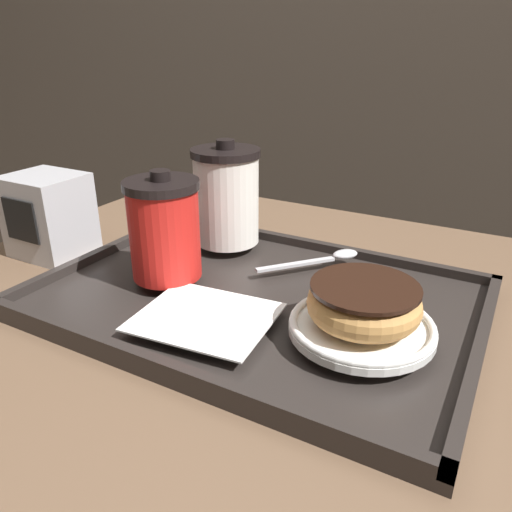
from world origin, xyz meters
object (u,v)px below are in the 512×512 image
object	(u,v)px
donut_chocolate_glazed	(364,303)
coffee_cup_rear	(226,196)
spoon	(331,257)
coffee_cup_front	(164,229)
napkin_dispenser	(49,215)

from	to	relation	value
donut_chocolate_glazed	coffee_cup_rear	bearing A→B (deg)	149.74
coffee_cup_rear	spoon	bearing A→B (deg)	2.81
coffee_cup_front	napkin_dispenser	distance (m)	0.23
napkin_dispenser	coffee_cup_rear	bearing A→B (deg)	26.54
donut_chocolate_glazed	napkin_dispenser	xyz separation A→B (m)	(-0.48, 0.03, 0.00)
donut_chocolate_glazed	napkin_dispenser	bearing A→B (deg)	176.55
coffee_cup_front	donut_chocolate_glazed	size ratio (longest dim) A/B	1.18
coffee_cup_rear	donut_chocolate_glazed	size ratio (longest dim) A/B	1.31
spoon	napkin_dispenser	distance (m)	0.41
napkin_dispenser	spoon	bearing A→B (deg)	17.62
coffee_cup_front	donut_chocolate_glazed	bearing A→B (deg)	-2.58
coffee_cup_front	napkin_dispenser	world-z (taller)	coffee_cup_front
donut_chocolate_glazed	napkin_dispenser	world-z (taller)	napkin_dispenser
coffee_cup_front	spoon	bearing A→B (deg)	41.24
coffee_cup_rear	donut_chocolate_glazed	xyz separation A→B (m)	(0.25, -0.14, -0.03)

